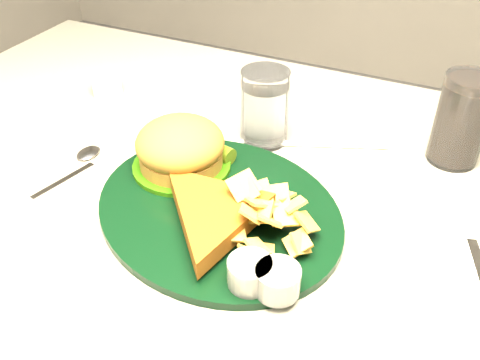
% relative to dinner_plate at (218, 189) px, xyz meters
% --- Properties ---
extents(dinner_plate, '(0.40, 0.37, 0.07)m').
position_rel_dinner_plate_xyz_m(dinner_plate, '(0.00, 0.00, 0.00)').
color(dinner_plate, black).
rests_on(dinner_plate, table).
extents(water_glass, '(0.08, 0.08, 0.11)m').
position_rel_dinner_plate_xyz_m(water_glass, '(-0.02, 0.17, 0.02)').
color(water_glass, silver).
rests_on(water_glass, table).
extents(cola_glass, '(0.08, 0.08, 0.12)m').
position_rel_dinner_plate_xyz_m(cola_glass, '(0.23, 0.24, 0.03)').
color(cola_glass, black).
rests_on(cola_glass, table).
extents(spoon, '(0.06, 0.13, 0.01)m').
position_rel_dinner_plate_xyz_m(spoon, '(-0.21, -0.03, -0.03)').
color(spoon, silver).
rests_on(spoon, table).
extents(ramekin, '(0.06, 0.06, 0.03)m').
position_rel_dinner_plate_xyz_m(ramekin, '(-0.30, 0.19, -0.02)').
color(ramekin, silver).
rests_on(ramekin, table).
extents(wrapped_straw, '(0.24, 0.16, 0.01)m').
position_rel_dinner_plate_xyz_m(wrapped_straw, '(0.05, 0.18, -0.03)').
color(wrapped_straw, white).
rests_on(wrapped_straw, table).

